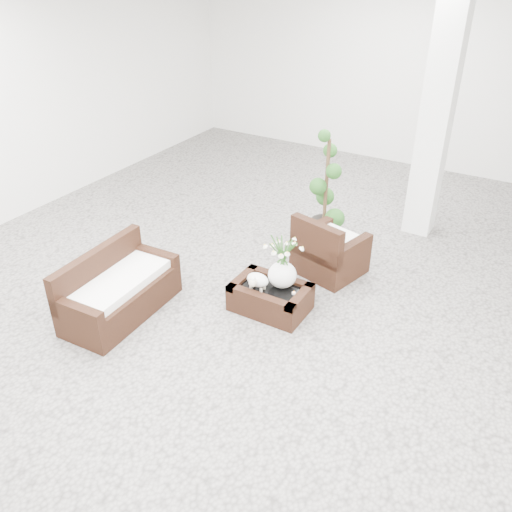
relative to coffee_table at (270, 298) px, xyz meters
The scene contains 9 objects.
ground 0.36m from the coffee_table, 142.64° to the left, with size 11.00×11.00×0.00m, color gray.
column 3.52m from the coffee_table, 72.59° to the left, with size 0.40×0.40×3.50m, color white.
coffee_table is the anchor object (origin of this frame).
sheep_figurine 0.30m from the coffee_table, 140.19° to the right, with size 0.28×0.23×0.21m, color white.
planter_narcissus 0.57m from the coffee_table, 45.00° to the left, with size 0.44×0.44×0.80m, color white, non-canonical shape.
tealight 0.35m from the coffee_table, ahead, with size 0.04×0.04×0.03m, color white.
armchair 1.22m from the coffee_table, 77.49° to the left, with size 0.79×0.76×0.84m, color #341B0F.
loveseat 1.80m from the coffee_table, 147.24° to the right, with size 1.47×0.70×0.78m, color #341B0F.
topiary 2.19m from the coffee_table, 96.79° to the left, with size 0.43×0.43×1.60m, color #1E4A17, non-canonical shape.
Camera 1 is at (2.84, -4.89, 3.90)m, focal length 37.96 mm.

